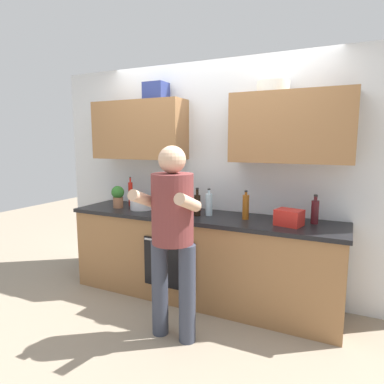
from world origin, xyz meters
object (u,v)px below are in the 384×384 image
at_px(bottle_syrup, 246,207).
at_px(grocery_bag_crisps, 289,218).
at_px(person_standing, 172,228).
at_px(mixing_bowl, 142,205).
at_px(cup_ceramic, 197,207).
at_px(bottle_soy, 197,205).
at_px(bottle_oil, 178,203).
at_px(bottle_wine, 315,211).
at_px(potted_herb, 118,196).
at_px(bottle_water, 209,204).
at_px(bottle_hotsauce, 131,194).
at_px(knife_block, 183,202).

xyz_separation_m(bottle_syrup, grocery_bag_crisps, (0.42, -0.06, -0.05)).
xyz_separation_m(person_standing, mixing_bowl, (-0.81, 0.75, -0.00)).
height_order(cup_ceramic, mixing_bowl, mixing_bowl).
bearing_deg(bottle_soy, bottle_oil, -141.20).
bearing_deg(mixing_bowl, bottle_syrup, 1.39).
relative_size(person_standing, bottle_oil, 5.04).
height_order(bottle_oil, grocery_bag_crisps, bottle_oil).
relative_size(mixing_bowl, grocery_bag_crisps, 1.12).
bearing_deg(bottle_wine, potted_herb, -175.24).
distance_m(person_standing, bottle_water, 0.78).
bearing_deg(cup_ceramic, grocery_bag_crisps, -12.84).
xyz_separation_m(bottle_hotsauce, potted_herb, (-0.06, -0.16, -0.00)).
height_order(bottle_oil, bottle_water, bottle_oil).
distance_m(bottle_syrup, knife_block, 0.71).
height_order(bottle_soy, bottle_water, bottle_soy).
distance_m(knife_block, grocery_bag_crisps, 1.14).
relative_size(bottle_syrup, potted_herb, 1.13).
bearing_deg(cup_ceramic, bottle_syrup, -15.69).
relative_size(bottle_soy, grocery_bag_crisps, 1.27).
distance_m(person_standing, bottle_soy, 0.73).
height_order(person_standing, bottle_oil, person_standing).
distance_m(bottle_syrup, bottle_water, 0.39).
bearing_deg(bottle_soy, bottle_syrup, 7.04).
relative_size(potted_herb, grocery_bag_crisps, 1.11).
bearing_deg(mixing_bowl, bottle_wine, 4.14).
distance_m(bottle_syrup, cup_ceramic, 0.62).
bearing_deg(bottle_water, knife_block, 169.52).
height_order(bottle_oil, knife_block, bottle_oil).
xyz_separation_m(person_standing, bottle_hotsauce, (-1.04, 0.87, 0.09)).
bearing_deg(bottle_wine, bottle_water, -174.27).
distance_m(bottle_wine, mixing_bowl, 1.81).
bearing_deg(cup_ceramic, bottle_soy, -65.52).
bearing_deg(bottle_syrup, person_standing, -115.93).
bearing_deg(bottle_wine, bottle_oil, -167.28).
bearing_deg(potted_herb, mixing_bowl, 8.61).
distance_m(bottle_wine, bottle_oil, 1.30).
bearing_deg(potted_herb, bottle_syrup, 2.82).
distance_m(bottle_syrup, mixing_bowl, 1.19).
bearing_deg(bottle_water, bottle_wine, 5.73).
xyz_separation_m(cup_ceramic, potted_herb, (-0.88, -0.24, 0.09)).
bearing_deg(knife_block, grocery_bag_crisps, -6.33).
relative_size(bottle_syrup, knife_block, 1.06).
relative_size(bottle_water, grocery_bag_crisps, 1.23).
xyz_separation_m(mixing_bowl, grocery_bag_crisps, (1.61, -0.04, 0.02)).
bearing_deg(bottle_water, bottle_hotsauce, 175.10).
relative_size(bottle_hotsauce, mixing_bowl, 1.34).
xyz_separation_m(knife_block, grocery_bag_crisps, (1.13, -0.13, -0.03)).
distance_m(bottle_oil, bottle_soy, 0.20).
height_order(person_standing, bottle_syrup, person_standing).
bearing_deg(bottle_oil, bottle_syrup, 15.94).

